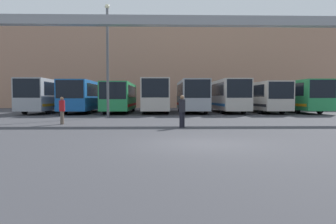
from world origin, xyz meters
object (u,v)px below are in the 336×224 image
bus_slot_3 (156,94)px  bus_slot_7 (294,95)px  bus_slot_2 (120,96)px  bus_slot_6 (261,96)px  bus_slot_1 (85,95)px  pedestrian_mid_right (62,110)px  bus_slot_4 (192,95)px  bus_slot_5 (226,94)px  lamp_post (108,56)px  bus_slot_0 (47,94)px  pedestrian_near_center (182,110)px

bus_slot_3 → bus_slot_7: size_ratio=0.94×
bus_slot_2 → bus_slot_6: bearing=1.0°
bus_slot_1 → pedestrian_mid_right: bus_slot_1 is taller
bus_slot_4 → bus_slot_5: (3.65, 0.82, 0.02)m
bus_slot_2 → lamp_post: 8.48m
bus_slot_0 → bus_slot_3: size_ratio=0.89×
bus_slot_5 → bus_slot_4: bearing=-167.3°
bus_slot_1 → pedestrian_mid_right: 15.22m
bus_slot_0 → bus_slot_1: bearing=11.6°
bus_slot_3 → pedestrian_near_center: bearing=-84.9°
bus_slot_6 → bus_slot_1: bearing=179.6°
bus_slot_0 → pedestrian_near_center: (12.48, -16.54, -0.99)m
bus_slot_0 → bus_slot_5: 18.29m
bus_slot_0 → bus_slot_5: bearing=2.4°
bus_slot_1 → bus_slot_2: (3.65, -0.38, -0.09)m
bus_slot_1 → bus_slot_6: size_ratio=1.02×
bus_slot_3 → bus_slot_4: (3.65, -0.68, -0.05)m
bus_slot_0 → pedestrian_mid_right: bus_slot_0 is taller
bus_slot_4 → lamp_post: (-7.33, -7.50, 2.91)m
bus_slot_5 → pedestrian_mid_right: 19.66m
bus_slot_2 → bus_slot_3: 3.67m
bus_slot_6 → lamp_post: 17.04m
bus_slot_3 → bus_slot_1: bearing=179.0°
bus_slot_7 → lamp_post: size_ratio=1.40×
bus_slot_5 → pedestrian_near_center: bearing=-108.5°
bus_slot_2 → bus_slot_7: 18.28m
bus_slot_1 → bus_slot_3: 7.31m
bus_slot_4 → bus_slot_6: (7.31, 0.69, -0.10)m
lamp_post → pedestrian_mid_right: bearing=-103.2°
bus_slot_6 → pedestrian_near_center: bus_slot_6 is taller
bus_slot_3 → pedestrian_near_center: 17.26m
bus_slot_6 → pedestrian_mid_right: bus_slot_6 is taller
bus_slot_7 → lamp_post: lamp_post is taller
bus_slot_3 → lamp_post: bearing=-114.2°
bus_slot_0 → bus_slot_7: (25.58, 0.99, -0.04)m
bus_slot_2 → bus_slot_4: (7.31, -0.43, 0.12)m
pedestrian_mid_right → pedestrian_near_center: size_ratio=0.95×
bus_slot_1 → pedestrian_near_center: size_ratio=7.09×
bus_slot_5 → bus_slot_6: bus_slot_5 is taller
bus_slot_1 → pedestrian_mid_right: bearing=-82.3°
bus_slot_3 → pedestrian_mid_right: size_ratio=7.30×
bus_slot_4 → bus_slot_2: bearing=176.6°
bus_slot_0 → bus_slot_2: size_ratio=0.93×
bus_slot_2 → pedestrian_mid_right: (-1.61, -14.68, -0.88)m
bus_slot_2 → pedestrian_mid_right: size_ratio=6.98×
bus_slot_6 → pedestrian_near_center: 19.61m
bus_slot_4 → bus_slot_7: bus_slot_4 is taller
pedestrian_near_center → bus_slot_6: bearing=-170.1°
bus_slot_5 → bus_slot_7: bearing=1.7°
bus_slot_6 → bus_slot_7: bearing=5.5°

